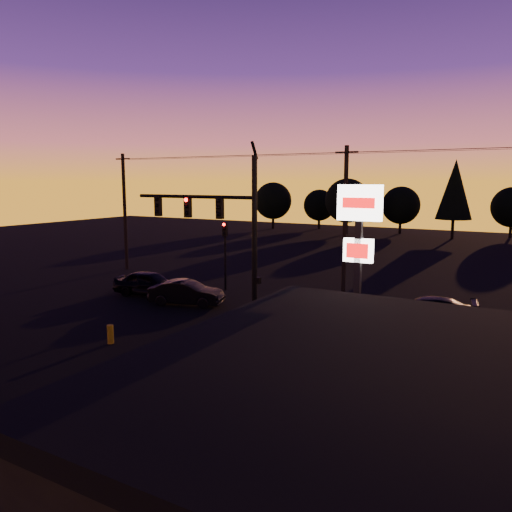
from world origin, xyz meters
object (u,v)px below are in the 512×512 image
at_px(bollard, 110,334).
at_px(car_right, 426,311).
at_px(pylon_sign, 359,241).
at_px(secondary_signal, 225,246).
at_px(suv_parked, 367,405).
at_px(car_left, 149,283).
at_px(car_mid, 186,293).
at_px(traffic_signal_mast, 224,226).

relative_size(bollard, car_right, 0.17).
xyz_separation_m(pylon_sign, bollard, (-10.42, -1.37, -4.51)).
xyz_separation_m(secondary_signal, pylon_sign, (12.00, -9.99, 2.05)).
bearing_deg(pylon_sign, bollard, -172.51).
bearing_deg(suv_parked, car_right, 91.27).
bearing_deg(bollard, car_left, 121.51).
xyz_separation_m(car_left, suv_parked, (16.57, -9.42, -0.14)).
bearing_deg(car_mid, car_right, -95.18).
bearing_deg(traffic_signal_mast, bollard, -130.64).
xyz_separation_m(bollard, suv_parked, (11.78, -1.60, 0.20)).
relative_size(bollard, car_mid, 0.19).
bearing_deg(suv_parked, traffic_signal_mast, 145.15).
bearing_deg(car_left, pylon_sign, -125.56).
relative_size(pylon_sign, car_mid, 1.62).
xyz_separation_m(traffic_signal_mast, suv_parked, (8.46, -5.46, -4.33)).
distance_m(secondary_signal, pylon_sign, 15.75).
relative_size(traffic_signal_mast, suv_parked, 1.96).
relative_size(secondary_signal, pylon_sign, 0.64).
height_order(car_left, car_right, car_left).
height_order(secondary_signal, suv_parked, secondary_signal).
bearing_deg(suv_parked, car_mid, 144.64).
relative_size(car_left, suv_parked, 1.00).
distance_m(secondary_signal, suv_parked, 18.75).
xyz_separation_m(car_mid, car_right, (12.49, 2.70, -0.01)).
distance_m(traffic_signal_mast, bollard, 6.81).
bearing_deg(car_left, suv_parked, -132.18).
relative_size(bollard, suv_parked, 0.19).
height_order(traffic_signal_mast, car_mid, traffic_signal_mast).
xyz_separation_m(pylon_sign, car_right, (0.71, 8.38, -4.24)).
distance_m(bollard, suv_parked, 11.89).
bearing_deg(car_mid, car_left, 59.95).
relative_size(traffic_signal_mast, pylon_sign, 1.26).
relative_size(pylon_sign, car_right, 1.46).
relative_size(traffic_signal_mast, car_mid, 2.05).
relative_size(secondary_signal, car_mid, 1.04).
distance_m(car_mid, suv_parked, 15.73).
xyz_separation_m(traffic_signal_mast, secondary_signal, (-4.90, 7.49, -2.07)).
bearing_deg(pylon_sign, traffic_signal_mast, 160.64).
bearing_deg(suv_parked, car_left, 148.38).
bearing_deg(traffic_signal_mast, secondary_signal, 123.19).
xyz_separation_m(pylon_sign, car_mid, (-11.78, 5.68, -4.22)).
xyz_separation_m(secondary_signal, suv_parked, (13.36, -12.96, -2.25)).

